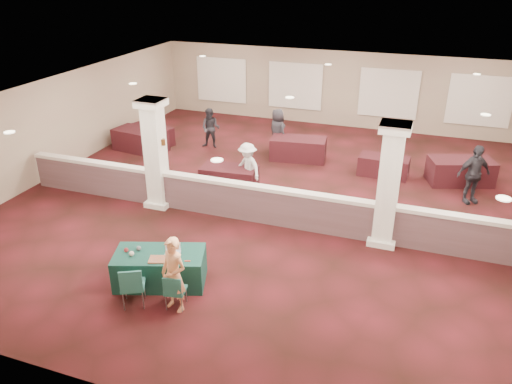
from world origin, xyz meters
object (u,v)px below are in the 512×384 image
(conf_chair_main, at_px, (174,289))
(far_table_front_right, at_px, (384,166))
(far_table_back_left, at_px, (152,135))
(far_table_back_right, at_px, (460,171))
(near_table, at_px, (160,268))
(attendee_b, at_px, (248,167))
(far_table_front_left, at_px, (140,140))
(attendee_c, at_px, (473,174))
(far_table_back_center, at_px, (298,149))
(attendee_a, at_px, (211,128))
(woman, at_px, (174,275))
(conf_chair_side, at_px, (132,284))
(far_table_front_center, at_px, (229,178))
(attendee_d, at_px, (277,131))

(conf_chair_main, bearing_deg, far_table_front_right, 58.94)
(conf_chair_main, height_order, far_table_back_left, conf_chair_main)
(far_table_front_right, relative_size, far_table_back_right, 0.82)
(near_table, bearing_deg, attendee_b, 70.34)
(far_table_front_left, distance_m, attendee_c, 11.70)
(far_table_back_center, xyz_separation_m, attendee_a, (-3.50, 0.08, 0.37))
(attendee_b, relative_size, attendee_c, 0.87)
(woman, bearing_deg, attendee_b, 110.68)
(far_table_back_center, bearing_deg, far_table_back_right, -2.96)
(far_table_back_left, bearing_deg, attendee_c, -6.95)
(conf_chair_side, distance_m, far_table_back_center, 9.47)
(attendee_c, bearing_deg, woman, -160.84)
(far_table_back_left, height_order, attendee_c, attendee_c)
(attendee_c, bearing_deg, conf_chair_main, -160.83)
(conf_chair_side, height_order, far_table_front_center, conf_chair_side)
(attendee_b, xyz_separation_m, attendee_d, (-0.15, 3.60, 0.05))
(attendee_a, bearing_deg, attendee_d, 2.86)
(far_table_front_center, bearing_deg, far_table_back_left, 147.22)
(far_table_front_center, xyz_separation_m, attendee_c, (7.17, 1.47, 0.55))
(woman, distance_m, attendee_a, 9.84)
(near_table, height_order, conf_chair_side, conf_chair_side)
(far_table_back_center, height_order, attendee_c, attendee_c)
(far_table_back_center, bearing_deg, conf_chair_main, -90.95)
(attendee_d, bearing_deg, far_table_front_right, -159.53)
(far_table_back_center, xyz_separation_m, far_table_back_right, (5.52, -0.29, 0.01))
(far_table_front_left, bearing_deg, near_table, -55.72)
(attendee_b, bearing_deg, far_table_back_center, 104.17)
(near_table, xyz_separation_m, attendee_d, (-0.04, 8.91, 0.45))
(far_table_back_right, bearing_deg, attendee_d, 173.47)
(far_table_back_center, bearing_deg, far_table_back_left, -177.23)
(far_table_front_right, height_order, far_table_back_left, far_table_back_left)
(conf_chair_side, bearing_deg, far_table_back_right, 27.18)
(far_table_front_left, bearing_deg, conf_chair_side, -59.42)
(far_table_front_left, height_order, far_table_front_center, far_table_front_left)
(near_table, height_order, attendee_b, attendee_b)
(attendee_c, bearing_deg, near_table, -167.06)
(far_table_back_center, distance_m, attendee_c, 6.05)
(conf_chair_side, xyz_separation_m, far_table_back_right, (6.51, 9.13, -0.16))
(woman, relative_size, far_table_back_center, 0.85)
(far_table_front_right, xyz_separation_m, far_table_back_center, (-3.10, 0.49, 0.07))
(far_table_front_center, bearing_deg, conf_chair_main, -78.28)
(far_table_back_left, distance_m, far_table_back_right, 11.41)
(far_table_back_center, distance_m, far_table_back_right, 5.52)
(far_table_back_left, distance_m, far_table_back_center, 5.90)
(near_table, distance_m, attendee_c, 9.51)
(far_table_front_left, relative_size, attendee_c, 1.11)
(conf_chair_side, distance_m, far_table_front_left, 9.63)
(conf_chair_side, height_order, attendee_a, attendee_a)
(near_table, height_order, far_table_back_left, near_table)
(far_table_back_left, bearing_deg, attendee_a, 8.76)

